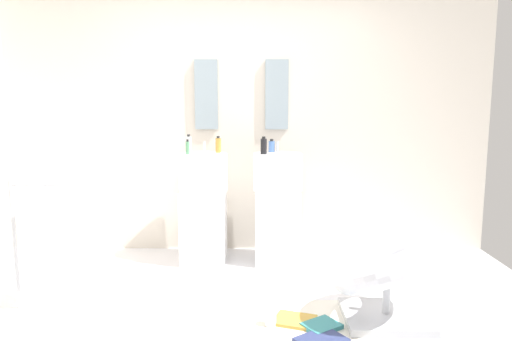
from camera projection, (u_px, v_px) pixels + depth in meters
ground_plane at (233, 325)px, 3.15m from camera, size 4.80×3.60×0.04m
rear_partition at (242, 119)px, 4.59m from camera, size 4.80×0.10×2.60m
pedestal_sink_left at (204, 205)px, 4.29m from camera, size 0.44×0.44×1.11m
pedestal_sink_right at (277, 206)px, 4.28m from camera, size 0.44×0.44×1.11m
vanity_mirror_left at (206, 95)px, 4.49m from camera, size 0.22×0.03×0.66m
vanity_mirror_right at (277, 95)px, 4.49m from camera, size 0.22×0.03×0.66m
lounge_chair at (387, 272)px, 3.11m from camera, size 1.09×1.09×0.65m
towel_rack at (35, 223)px, 3.26m from camera, size 0.37×0.22×0.95m
area_rug at (280, 327)px, 3.06m from camera, size 1.16×0.84×0.01m
magazine_teal at (321, 326)px, 3.04m from camera, size 0.29×0.28×0.03m
magazine_navy at (321, 341)px, 2.85m from camera, size 0.36×0.34×0.03m
magazine_ochre at (295, 320)px, 3.13m from camera, size 0.32×0.29×0.02m
coffee_mug at (270, 319)px, 3.07m from camera, size 0.08×0.08×0.09m
soap_bottle_amber at (218, 145)px, 4.30m from camera, size 0.05×0.05×0.15m
soap_bottle_blue at (272, 146)px, 4.35m from camera, size 0.06×0.06×0.12m
soap_bottle_white at (189, 144)px, 4.26m from camera, size 0.05×0.05×0.17m
soap_bottle_black at (264, 146)px, 4.17m from camera, size 0.06×0.06×0.16m
soap_bottle_green at (188, 148)px, 4.15m from camera, size 0.04×0.04×0.13m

